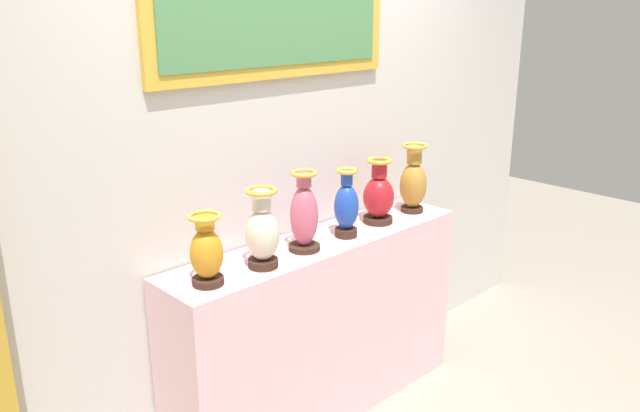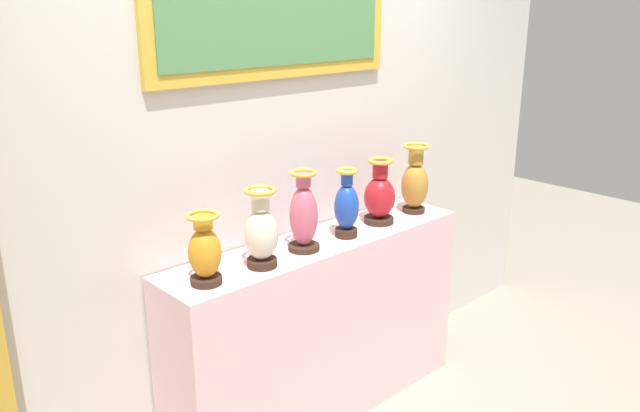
% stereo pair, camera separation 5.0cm
% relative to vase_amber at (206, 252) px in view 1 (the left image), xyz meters
% --- Properties ---
extents(ground_plane, '(10.29, 10.29, 0.00)m').
position_rel_vase_amber_xyz_m(ground_plane, '(0.70, 0.05, -1.13)').
color(ground_plane, gray).
extents(display_shelf, '(1.73, 0.38, 0.98)m').
position_rel_vase_amber_xyz_m(display_shelf, '(0.70, 0.05, -0.64)').
color(display_shelf, beige).
rests_on(display_shelf, ground_plane).
extents(back_wall, '(4.29, 0.14, 3.01)m').
position_rel_vase_amber_xyz_m(back_wall, '(0.69, 0.30, 0.40)').
color(back_wall, silver).
rests_on(back_wall, ground_plane).
extents(vase_amber, '(0.14, 0.14, 0.31)m').
position_rel_vase_amber_xyz_m(vase_amber, '(0.00, 0.00, 0.00)').
color(vase_amber, '#382319').
rests_on(vase_amber, display_shelf).
extents(vase_ivory, '(0.15, 0.15, 0.36)m').
position_rel_vase_amber_xyz_m(vase_ivory, '(0.28, -0.01, 0.02)').
color(vase_ivory, '#382319').
rests_on(vase_ivory, display_shelf).
extents(vase_rose, '(0.15, 0.15, 0.39)m').
position_rel_vase_amber_xyz_m(vase_rose, '(0.56, 0.01, 0.03)').
color(vase_rose, '#382319').
rests_on(vase_rose, display_shelf).
extents(vase_sapphire, '(0.12, 0.12, 0.35)m').
position_rel_vase_amber_xyz_m(vase_sapphire, '(0.83, 0.00, 0.01)').
color(vase_sapphire, '#382319').
rests_on(vase_sapphire, display_shelf).
extents(vase_crimson, '(0.16, 0.16, 0.35)m').
position_rel_vase_amber_xyz_m(vase_crimson, '(1.11, 0.03, 0.01)').
color(vase_crimson, '#382319').
rests_on(vase_crimson, display_shelf).
extents(vase_ochre, '(0.15, 0.15, 0.39)m').
position_rel_vase_amber_xyz_m(vase_ochre, '(1.40, 0.02, 0.03)').
color(vase_ochre, '#382319').
rests_on(vase_ochre, display_shelf).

